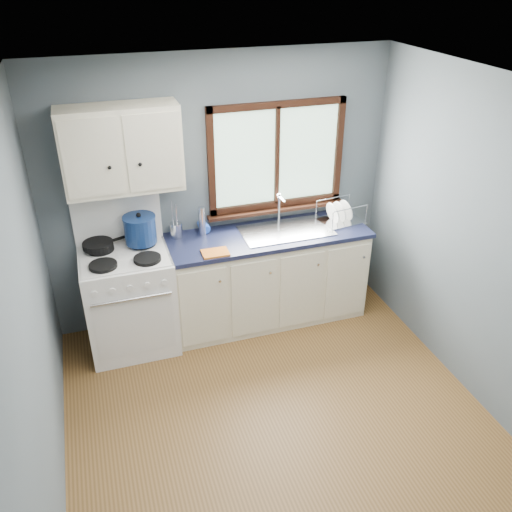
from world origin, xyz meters
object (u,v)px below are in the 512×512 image
object	(u,v)px
base_cabinets	(267,281)
dish_rack	(340,216)
gas_range	(130,298)
sink	(286,237)
stockpot	(140,229)
thermos	(202,221)
utensil_crock	(176,230)
skillet	(98,245)

from	to	relation	value
base_cabinets	dish_rack	world-z (taller)	dish_rack
gas_range	sink	distance (m)	1.53
stockpot	dish_rack	distance (m)	1.88
gas_range	thermos	xyz separation A→B (m)	(0.73, 0.18, 0.56)
stockpot	base_cabinets	bearing A→B (deg)	-5.85
base_cabinets	dish_rack	size ratio (longest dim) A/B	4.23
dish_rack	base_cabinets	bearing A→B (deg)	174.34
base_cabinets	thermos	xyz separation A→B (m)	(-0.57, 0.16, 0.65)
gas_range	utensil_crock	distance (m)	0.74
skillet	sink	bearing A→B (deg)	-23.65
skillet	base_cabinets	bearing A→B (deg)	-24.15
skillet	dish_rack	size ratio (longest dim) A/B	0.95
utensil_crock	thermos	distance (m)	0.24
base_cabinets	stockpot	xyz separation A→B (m)	(-1.13, 0.12, 0.67)
utensil_crock	thermos	xyz separation A→B (m)	(0.23, -0.03, 0.06)
sink	dish_rack	world-z (taller)	sink
sink	dish_rack	distance (m)	0.58
sink	skillet	xyz separation A→B (m)	(-1.68, 0.13, 0.13)
sink	thermos	size ratio (longest dim) A/B	3.08
base_cabinets	thermos	world-z (taller)	thermos
sink	thermos	xyz separation A→B (m)	(-0.75, 0.16, 0.20)
sink	utensil_crock	size ratio (longest dim) A/B	2.37
skillet	stockpot	world-z (taller)	stockpot
stockpot	thermos	size ratio (longest dim) A/B	1.18
gas_range	skillet	distance (m)	0.55
gas_range	stockpot	distance (m)	0.63
stockpot	thermos	bearing A→B (deg)	4.88
base_cabinets	sink	size ratio (longest dim) A/B	2.20
utensil_crock	thermos	size ratio (longest dim) A/B	1.30
skillet	thermos	world-z (taller)	thermos
gas_range	utensil_crock	size ratio (longest dim) A/B	3.84
base_cabinets	skillet	distance (m)	1.61
gas_range	utensil_crock	bearing A→B (deg)	22.72
dish_rack	thermos	bearing A→B (deg)	166.09
skillet	dish_rack	distance (m)	2.24
stockpot	skillet	bearing A→B (deg)	178.49
stockpot	dish_rack	xyz separation A→B (m)	(1.88, -0.08, -0.11)
gas_range	skillet	size ratio (longest dim) A/B	3.28
utensil_crock	stockpot	bearing A→B (deg)	-167.24
base_cabinets	gas_range	bearing A→B (deg)	-179.18
base_cabinets	skillet	bearing A→B (deg)	175.21
base_cabinets	utensil_crock	xyz separation A→B (m)	(-0.81, 0.19, 0.58)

